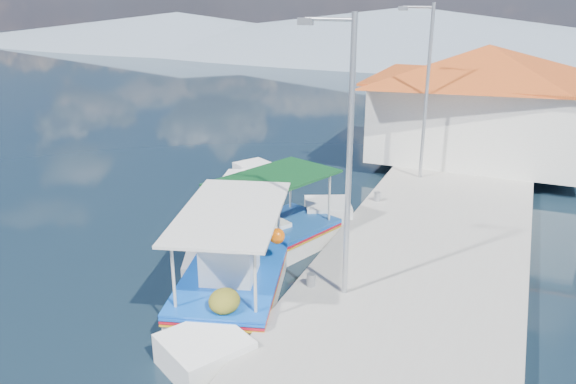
% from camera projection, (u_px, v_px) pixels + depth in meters
% --- Properties ---
extents(ground, '(160.00, 160.00, 0.00)m').
position_uv_depth(ground, '(122.00, 313.00, 12.84)').
color(ground, black).
rests_on(ground, ground).
extents(quay, '(5.00, 44.00, 0.50)m').
position_uv_depth(quay, '(432.00, 243.00, 15.80)').
color(quay, '#9A9890').
rests_on(quay, ground).
extents(bollards, '(0.20, 17.20, 0.30)m').
position_uv_depth(bollards, '(352.00, 228.00, 15.78)').
color(bollards, '#A5A8AD').
rests_on(bollards, quay).
extents(main_caique, '(3.51, 7.21, 2.47)m').
position_uv_depth(main_caique, '(236.00, 278.00, 13.40)').
color(main_caique, white).
rests_on(main_caique, ground).
extents(caique_green_canopy, '(3.34, 6.08, 2.42)m').
position_uv_depth(caique_green_canopy, '(275.00, 238.00, 15.86)').
color(caique_green_canopy, white).
rests_on(caique_green_canopy, ground).
extents(caique_blue_hull, '(2.68, 5.56, 1.03)m').
position_uv_depth(caique_blue_hull, '(245.00, 195.00, 19.46)').
color(caique_blue_hull, white).
rests_on(caique_blue_hull, ground).
extents(harbor_building, '(10.49, 10.49, 4.40)m').
position_uv_depth(harbor_building, '(483.00, 99.00, 22.66)').
color(harbor_building, silver).
rests_on(harbor_building, quay).
extents(lamp_post_near, '(1.21, 0.14, 6.00)m').
position_uv_depth(lamp_post_near, '(345.00, 147.00, 11.63)').
color(lamp_post_near, '#A5A8AD').
rests_on(lamp_post_near, quay).
extents(lamp_post_far, '(1.21, 0.14, 6.00)m').
position_uv_depth(lamp_post_far, '(425.00, 84.00, 19.44)').
color(lamp_post_far, '#A5A8AD').
rests_on(lamp_post_far, quay).
extents(mountain_ridge, '(171.40, 96.00, 5.50)m').
position_uv_depth(mountain_ridge, '(522.00, 40.00, 58.37)').
color(mountain_ridge, slate).
rests_on(mountain_ridge, ground).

